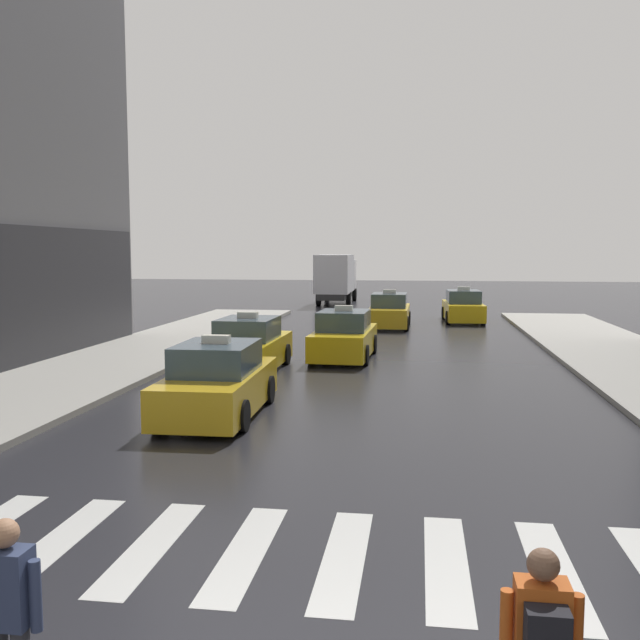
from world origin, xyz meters
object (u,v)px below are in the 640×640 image
Objects in this scene: taxi_fourth at (389,312)px; taxi_fifth at (463,308)px; pedestrian_plain_coat at (8,610)px; box_truck at (336,277)px; taxi_lead at (218,383)px; taxi_second at (249,347)px; taxi_third at (344,337)px.

taxi_fourth is 0.99× the size of taxi_fifth.
taxi_fifth is 31.90m from pedestrian_plain_coat.
box_truck is 4.58× the size of pedestrian_plain_coat.
pedestrian_plain_coat is at bearing -82.40° from taxi_lead.
taxi_lead is at bearing 97.60° from pedestrian_plain_coat.
taxi_second is at bearing 97.17° from taxi_lead.
taxi_third is (2.59, 2.89, 0.00)m from taxi_second.
taxi_second is 15.81m from pedestrian_plain_coat.
taxi_third is at bearing -82.51° from box_truck.
box_truck is (-7.86, 10.98, 1.13)m from taxi_fifth.
taxi_fifth is (7.30, 15.78, 0.00)m from taxi_second.
taxi_fourth is (3.69, 12.71, 0.00)m from taxi_second.
taxi_fifth is 0.61× the size of box_truck.
taxi_fifth is at bearing 72.90° from taxi_lead.
taxi_lead is 10.12m from pedestrian_plain_coat.
taxi_third is 24.11m from box_truck.
taxi_lead is 8.74m from taxi_third.
taxi_lead is 0.99× the size of taxi_fifth.
taxi_fifth is at bearing -54.43° from box_truck.
box_truck reaches higher than taxi_fifth.
taxi_fourth is at bearing 73.83° from taxi_second.
box_truck is (-0.55, 26.77, 1.13)m from taxi_second.
taxi_fourth is 14.72m from box_truck.
taxi_lead is at bearing -99.20° from taxi_fourth.
taxi_fourth is at bearing 80.80° from taxi_lead.
taxi_lead is at bearing -87.77° from box_truck.
taxi_second reaches higher than pedestrian_plain_coat.
taxi_second is 1.00× the size of taxi_fourth.
taxi_fourth is (2.97, 18.36, 0.00)m from taxi_lead.
taxi_third is at bearing -110.09° from taxi_fifth.
taxi_third is 1.00× the size of taxi_fifth.
taxi_lead is at bearing -102.40° from taxi_third.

